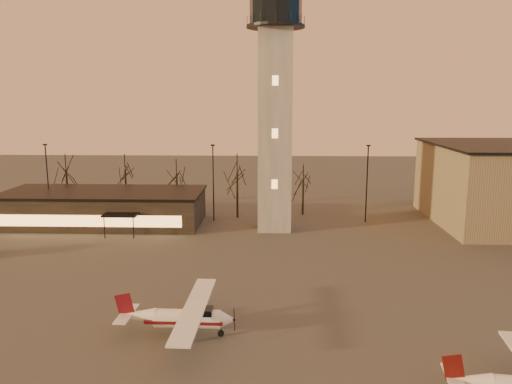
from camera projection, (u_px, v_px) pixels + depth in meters
ground at (276, 347)px, 32.57m from camera, size 220.00×220.00×0.00m
control_tower at (275, 96)px, 59.01m from camera, size 6.80×6.80×32.60m
terminal at (104, 207)px, 64.29m from camera, size 25.40×12.20×4.30m
light_poles at (278, 185)px, 62.00m from camera, size 58.50×12.25×10.14m
tree_row at (177, 171)px, 70.37m from camera, size 37.20×9.20×8.80m
cessna_rear at (190, 321)px, 34.02m from camera, size 8.60×10.87×3.00m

